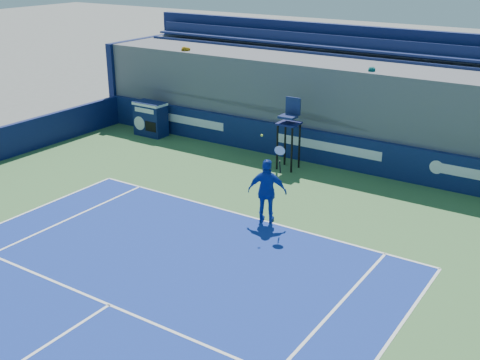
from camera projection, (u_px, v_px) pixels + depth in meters
The scene contains 5 objects.
back_hoarding at pixel (328, 149), 21.02m from camera, with size 20.40×0.21×1.20m.
match_clock at pixel (151, 118), 24.37m from camera, with size 1.33×0.75×1.40m.
umpire_chair at pixel (289, 126), 20.39m from camera, with size 0.71×0.71×2.48m.
tennis_player at pixel (267, 191), 16.50m from camera, with size 1.17×0.82×2.57m.
stadium_seating at pixel (354, 103), 22.18m from camera, with size 21.00×4.05×4.40m.
Camera 1 is at (8.44, -1.29, 7.17)m, focal length 45.00 mm.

